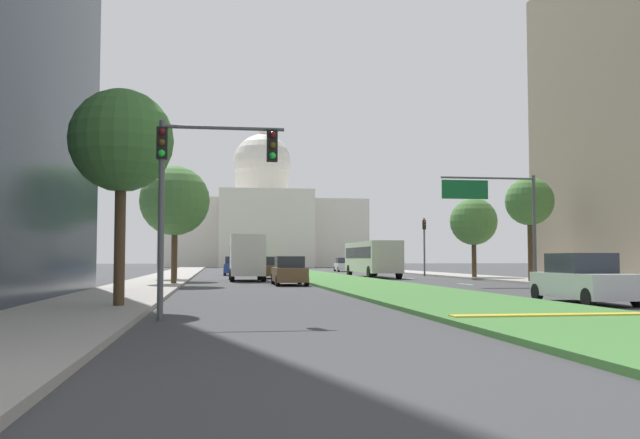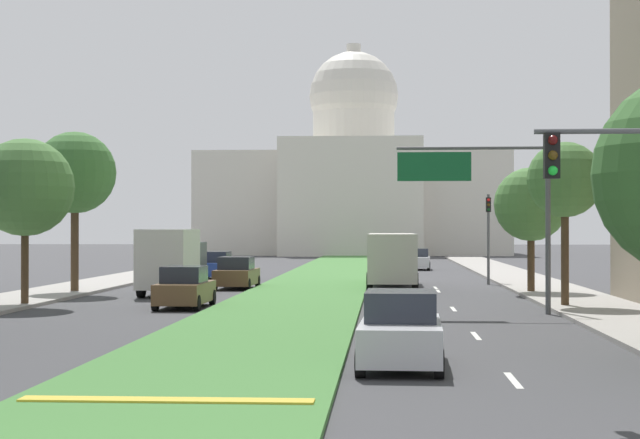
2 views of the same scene
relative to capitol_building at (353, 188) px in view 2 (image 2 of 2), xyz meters
The scene contains 20 objects.
ground_plane 62.39m from the capitol_building, 90.00° to the right, with size 276.04×276.04×0.00m, color #3D3D3F.
grass_median 68.61m from the capitol_building, 90.00° to the right, with size 5.95×112.93×0.14m, color #427A38.
median_curb_nose 113.94m from the capitol_building, 90.00° to the right, with size 5.35×0.50×0.04m, color gold.
lane_dashes_right 91.00m from the capitol_building, 85.77° to the right, with size 0.16×37.42×0.01m.
sidewalk_left 75.86m from the capitol_building, 99.46° to the right, with size 4.00×112.93×0.15m, color #9E9991.
sidewalk_right 75.86m from the capitol_building, 80.54° to the right, with size 4.00×112.93×0.15m, color #9E9991.
capitol_building is the anchor object (origin of this frame).
traffic_light_far_right 71.93m from the capitol_building, 82.07° to the right, with size 0.28×0.35×5.20m.
overhead_guide_sign 92.54m from the capitol_building, 85.10° to the right, with size 5.81×0.20×6.50m.
street_tree_left_mid 90.36m from the capitol_building, 96.95° to the right, with size 4.06×4.06×6.98m.
street_tree_right_mid 89.97m from the capitol_building, 82.84° to the right, with size 3.07×3.07×6.76m.
street_tree_left_far 81.75m from the capitol_building, 98.04° to the right, with size 4.07×4.07×8.05m.
street_tree_right_far 80.68m from the capitol_building, 82.06° to the right, with size 3.64×3.64×6.26m.
sedan_lead_stopped 107.90m from the capitol_building, 87.70° to the right, with size 2.06×4.74×1.78m.
sedan_midblock 90.16m from the capitol_building, 92.70° to the right, with size 1.90×4.49×1.71m.
sedan_distant 76.63m from the capitol_building, 93.01° to the right, with size 2.07×4.42×1.72m.
sedan_far_horizon 66.15m from the capitol_building, 95.98° to the right, with size 2.06×4.18×1.76m.
sedan_very_far 50.69m from the capitol_building, 82.54° to the right, with size 2.09×4.47×1.66m.
box_truck_delivery 82.27m from the capitol_building, 94.47° to the right, with size 2.40×6.40×3.20m.
city_bus 74.83m from the capitol_building, 86.69° to the right, with size 2.62×11.00×2.95m.
Camera 2 is at (3.94, -8.00, 3.27)m, focal length 59.52 mm.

